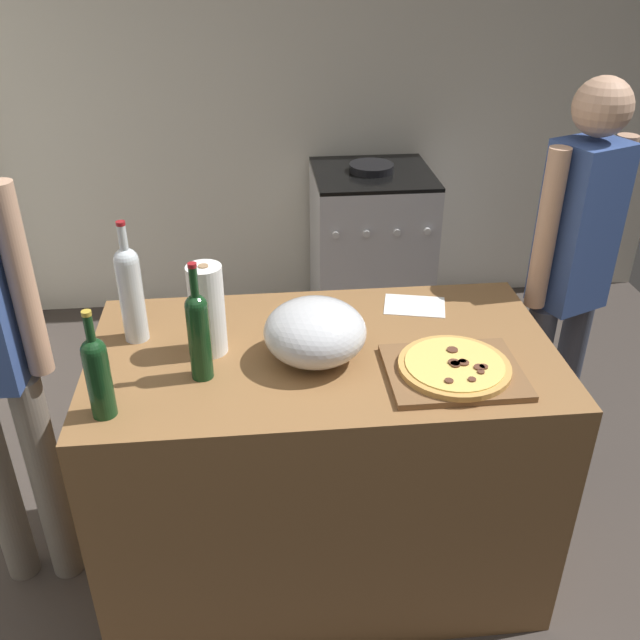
{
  "coord_description": "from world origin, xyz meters",
  "views": [
    {
      "loc": [
        -0.33,
        -1.16,
        2.11
      ],
      "look_at": [
        -0.13,
        0.8,
        0.98
      ],
      "focal_mm": 39.37,
      "sensor_mm": 36.0,
      "label": 1
    }
  ],
  "objects_px": {
    "person_in_red": "(570,269)",
    "paper_towel_roll": "(207,310)",
    "pizza": "(455,366)",
    "wine_bottle_amber": "(131,290)",
    "stove": "(370,251)",
    "wine_bottle_clear": "(98,373)",
    "mixing_bowl": "(315,332)",
    "wine_bottle_dark": "(199,332)"
  },
  "relations": [
    {
      "from": "mixing_bowl",
      "to": "person_in_red",
      "type": "distance_m",
      "value": 1.1
    },
    {
      "from": "wine_bottle_amber",
      "to": "stove",
      "type": "xyz_separation_m",
      "value": [
        1.04,
        1.62,
        -0.64
      ]
    },
    {
      "from": "paper_towel_roll",
      "to": "wine_bottle_amber",
      "type": "distance_m",
      "value": 0.26
    },
    {
      "from": "wine_bottle_amber",
      "to": "stove",
      "type": "bearing_deg",
      "value": 57.17
    },
    {
      "from": "wine_bottle_amber",
      "to": "paper_towel_roll",
      "type": "bearing_deg",
      "value": -22.75
    },
    {
      "from": "pizza",
      "to": "person_in_red",
      "type": "bearing_deg",
      "value": 44.11
    },
    {
      "from": "person_in_red",
      "to": "stove",
      "type": "bearing_deg",
      "value": 111.35
    },
    {
      "from": "wine_bottle_dark",
      "to": "wine_bottle_amber",
      "type": "xyz_separation_m",
      "value": [
        -0.22,
        0.24,
        0.02
      ]
    },
    {
      "from": "wine_bottle_amber",
      "to": "wine_bottle_clear",
      "type": "distance_m",
      "value": 0.4
    },
    {
      "from": "wine_bottle_dark",
      "to": "wine_bottle_clear",
      "type": "distance_m",
      "value": 0.3
    },
    {
      "from": "paper_towel_roll",
      "to": "wine_bottle_dark",
      "type": "bearing_deg",
      "value": -97.4
    },
    {
      "from": "pizza",
      "to": "person_in_red",
      "type": "relative_size",
      "value": 0.2
    },
    {
      "from": "wine_bottle_clear",
      "to": "mixing_bowl",
      "type": "bearing_deg",
      "value": 20.25
    },
    {
      "from": "mixing_bowl",
      "to": "wine_bottle_dark",
      "type": "height_order",
      "value": "wine_bottle_dark"
    },
    {
      "from": "paper_towel_roll",
      "to": "stove",
      "type": "distance_m",
      "value": 1.99
    },
    {
      "from": "pizza",
      "to": "wine_bottle_amber",
      "type": "xyz_separation_m",
      "value": [
        -0.96,
        0.31,
        0.14
      ]
    },
    {
      "from": "wine_bottle_dark",
      "to": "pizza",
      "type": "bearing_deg",
      "value": -5.22
    },
    {
      "from": "stove",
      "to": "paper_towel_roll",
      "type": "bearing_deg",
      "value": -115.1
    },
    {
      "from": "wine_bottle_clear",
      "to": "stove",
      "type": "relative_size",
      "value": 0.33
    },
    {
      "from": "mixing_bowl",
      "to": "person_in_red",
      "type": "height_order",
      "value": "person_in_red"
    },
    {
      "from": "pizza",
      "to": "stove",
      "type": "height_order",
      "value": "pizza"
    },
    {
      "from": "pizza",
      "to": "wine_bottle_amber",
      "type": "relative_size",
      "value": 0.83
    },
    {
      "from": "wine_bottle_dark",
      "to": "wine_bottle_clear",
      "type": "xyz_separation_m",
      "value": [
        -0.26,
        -0.16,
        -0.02
      ]
    },
    {
      "from": "pizza",
      "to": "paper_towel_roll",
      "type": "bearing_deg",
      "value": 163.97
    },
    {
      "from": "paper_towel_roll",
      "to": "wine_bottle_dark",
      "type": "distance_m",
      "value": 0.14
    },
    {
      "from": "pizza",
      "to": "wine_bottle_clear",
      "type": "xyz_separation_m",
      "value": [
        -1.0,
        -0.09,
        0.1
      ]
    },
    {
      "from": "wine_bottle_dark",
      "to": "wine_bottle_clear",
      "type": "bearing_deg",
      "value": -148.56
    },
    {
      "from": "paper_towel_roll",
      "to": "wine_bottle_amber",
      "type": "xyz_separation_m",
      "value": [
        -0.24,
        0.1,
        0.03
      ]
    },
    {
      "from": "mixing_bowl",
      "to": "wine_bottle_dark",
      "type": "xyz_separation_m",
      "value": [
        -0.34,
        -0.06,
        0.06
      ]
    },
    {
      "from": "person_in_red",
      "to": "wine_bottle_amber",
      "type": "bearing_deg",
      "value": -170.0
    },
    {
      "from": "person_in_red",
      "to": "wine_bottle_dark",
      "type": "bearing_deg",
      "value": -159.0
    },
    {
      "from": "wine_bottle_clear",
      "to": "person_in_red",
      "type": "xyz_separation_m",
      "value": [
        1.61,
        0.68,
        -0.1
      ]
    },
    {
      "from": "wine_bottle_dark",
      "to": "wine_bottle_amber",
      "type": "height_order",
      "value": "wine_bottle_amber"
    },
    {
      "from": "stove",
      "to": "wine_bottle_dark",
      "type": "bearing_deg",
      "value": -113.89
    },
    {
      "from": "mixing_bowl",
      "to": "wine_bottle_clear",
      "type": "height_order",
      "value": "wine_bottle_clear"
    },
    {
      "from": "wine_bottle_amber",
      "to": "wine_bottle_clear",
      "type": "xyz_separation_m",
      "value": [
        -0.04,
        -0.4,
        -0.04
      ]
    },
    {
      "from": "paper_towel_roll",
      "to": "person_in_red",
      "type": "relative_size",
      "value": 0.18
    },
    {
      "from": "person_in_red",
      "to": "paper_towel_roll",
      "type": "bearing_deg",
      "value": -164.18
    },
    {
      "from": "wine_bottle_dark",
      "to": "mixing_bowl",
      "type": "bearing_deg",
      "value": 10.47
    },
    {
      "from": "wine_bottle_dark",
      "to": "person_in_red",
      "type": "xyz_separation_m",
      "value": [
        1.35,
        0.52,
        -0.12
      ]
    },
    {
      "from": "paper_towel_roll",
      "to": "stove",
      "type": "xyz_separation_m",
      "value": [
        0.8,
        1.72,
        -0.61
      ]
    },
    {
      "from": "stove",
      "to": "wine_bottle_clear",
      "type": "bearing_deg",
      "value": -118.22
    }
  ]
}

